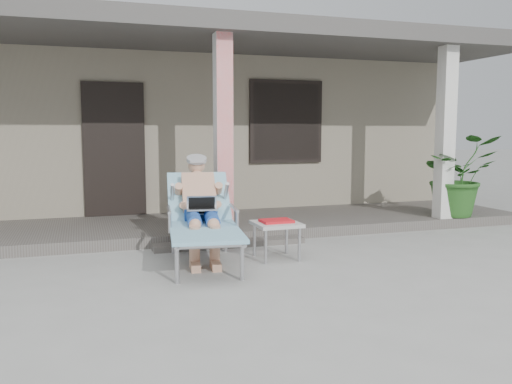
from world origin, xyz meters
name	(u,v)px	position (x,y,z in m)	size (l,w,h in m)	color
ground	(280,284)	(0.00, 0.00, 0.00)	(60.00, 60.00, 0.00)	#9E9E99
house	(170,122)	(0.00, 6.50, 1.67)	(10.40, 5.40, 3.30)	gray
porch_deck	(210,226)	(0.00, 3.00, 0.07)	(10.00, 2.00, 0.15)	#605B56
porch_overhang	(209,40)	(0.00, 2.95, 2.79)	(10.00, 2.30, 2.85)	silver
porch_step	(230,243)	(0.00, 1.85, 0.04)	(2.00, 0.30, 0.07)	#605B56
lounger	(201,192)	(-0.50, 1.26, 0.80)	(1.00, 2.05, 1.29)	#B7B7BC
side_table	(276,226)	(0.34, 1.02, 0.39)	(0.52, 0.52, 0.46)	#B9B9B4
potted_palm	(457,176)	(3.83, 2.25, 0.79)	(1.16, 1.00, 1.28)	#26591E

